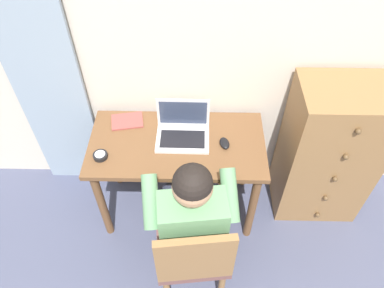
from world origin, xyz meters
The scene contains 10 objects.
wall_back centered at (0.00, 2.20, 1.25)m, with size 4.80×0.05×2.50m, color beige.
curtain_panel centered at (-1.09, 2.13, 1.08)m, with size 0.47×0.03×2.16m, color #8EA3B7.
desk centered at (-0.24, 1.84, 0.62)m, with size 1.14×0.58×0.74m.
dresser centered at (0.80, 1.93, 0.56)m, with size 0.60×0.46×1.12m.
chair centered at (-0.12, 1.20, 0.49)m, with size 0.46×0.45×0.87m.
person_seated centered at (-0.14, 1.38, 0.67)m, with size 0.57×0.61×1.19m.
laptop centered at (-0.20, 1.91, 0.79)m, with size 0.34×0.25×0.24m.
computer_mouse centered at (0.07, 1.83, 0.76)m, with size 0.06×0.10×0.03m, color black.
desk_clock centered at (-0.71, 1.71, 0.76)m, with size 0.09×0.09×0.03m.
notebook_pad centered at (-0.59, 2.02, 0.75)m, with size 0.21×0.15×0.01m, color #994742.
Camera 1 is at (-0.11, 0.26, 2.49)m, focal length 34.24 mm.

